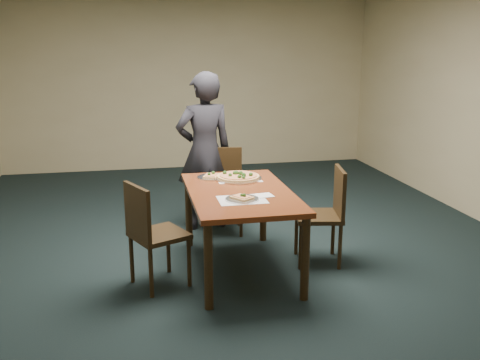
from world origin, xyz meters
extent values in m
plane|color=black|center=(0.00, 0.00, 0.00)|extent=(8.00, 8.00, 0.00)
plane|color=tan|center=(0.00, 4.00, 1.40)|extent=(6.00, 0.00, 6.00)
cube|color=#602713|center=(-0.03, -0.32, 0.73)|extent=(0.90, 1.50, 0.04)
cylinder|color=black|center=(-0.42, -1.01, 0.35)|extent=(0.07, 0.07, 0.70)
cylinder|color=black|center=(-0.42, 0.37, 0.35)|extent=(0.07, 0.07, 0.70)
cylinder|color=black|center=(0.36, -1.01, 0.35)|extent=(0.07, 0.07, 0.70)
cylinder|color=black|center=(0.36, 0.37, 0.35)|extent=(0.07, 0.07, 0.70)
cube|color=black|center=(0.00, 0.72, 0.45)|extent=(0.47, 0.47, 0.04)
cylinder|color=black|center=(-0.20, 0.56, 0.21)|extent=(0.04, 0.04, 0.43)
cylinder|color=black|center=(-0.15, 0.92, 0.21)|extent=(0.04, 0.04, 0.43)
cylinder|color=black|center=(0.15, 0.51, 0.21)|extent=(0.04, 0.04, 0.43)
cylinder|color=black|center=(0.20, 0.87, 0.21)|extent=(0.04, 0.04, 0.43)
cube|color=black|center=(0.03, 0.90, 0.69)|extent=(0.42, 0.09, 0.44)
cube|color=black|center=(-0.76, -0.49, 0.45)|extent=(0.56, 0.56, 0.04)
cylinder|color=black|center=(-0.53, -0.58, 0.21)|extent=(0.04, 0.04, 0.43)
cylinder|color=black|center=(-0.85, -0.73, 0.21)|extent=(0.04, 0.04, 0.43)
cylinder|color=black|center=(-0.68, -0.25, 0.21)|extent=(0.04, 0.04, 0.43)
cylinder|color=black|center=(-1.00, -0.40, 0.21)|extent=(0.04, 0.04, 0.43)
cube|color=black|center=(-0.94, -0.57, 0.69)|extent=(0.21, 0.40, 0.44)
cube|color=black|center=(0.73, -0.29, 0.45)|extent=(0.49, 0.49, 0.04)
cylinder|color=black|center=(0.58, -0.08, 0.21)|extent=(0.04, 0.04, 0.43)
cylinder|color=black|center=(0.94, -0.15, 0.21)|extent=(0.04, 0.04, 0.43)
cylinder|color=black|center=(0.51, -0.43, 0.21)|extent=(0.04, 0.04, 0.43)
cylinder|color=black|center=(0.87, -0.50, 0.21)|extent=(0.04, 0.04, 0.43)
cube|color=black|center=(0.91, -0.33, 0.69)|extent=(0.12, 0.42, 0.44)
imported|color=black|center=(-0.18, 0.92, 0.87)|extent=(0.69, 0.51, 1.74)
cube|color=white|center=(0.04, 0.10, 0.75)|extent=(0.42, 0.32, 0.00)
cube|color=white|center=(-0.07, -0.60, 0.75)|extent=(0.40, 0.30, 0.00)
cylinder|color=silver|center=(0.04, 0.10, 0.76)|extent=(0.45, 0.45, 0.01)
cylinder|color=#DC9A54|center=(0.04, 0.10, 0.77)|extent=(0.41, 0.41, 0.02)
cylinder|color=#EFC77C|center=(0.04, 0.10, 0.79)|extent=(0.36, 0.36, 0.01)
sphere|color=#1D4013|center=(0.03, -0.02, 0.80)|extent=(0.04, 0.04, 0.04)
sphere|color=#1D4013|center=(0.08, 0.03, 0.81)|extent=(0.04, 0.04, 0.04)
sphere|color=#1D4013|center=(0.01, 0.13, 0.80)|extent=(0.04, 0.04, 0.04)
sphere|color=#1D4013|center=(0.03, 0.15, 0.80)|extent=(0.03, 0.03, 0.03)
sphere|color=#1D4013|center=(-0.08, 0.17, 0.80)|extent=(0.04, 0.04, 0.04)
sphere|color=#1D4013|center=(0.06, -0.05, 0.80)|extent=(0.03, 0.03, 0.03)
sphere|color=#1D4013|center=(0.07, 0.11, 0.80)|extent=(0.04, 0.04, 0.04)
sphere|color=#1D4013|center=(0.03, 0.14, 0.80)|extent=(0.04, 0.04, 0.04)
sphere|color=#1D4013|center=(-0.05, 0.07, 0.80)|extent=(0.03, 0.03, 0.03)
sphere|color=#1D4013|center=(0.15, 0.04, 0.80)|extent=(0.04, 0.04, 0.04)
cylinder|color=silver|center=(-0.07, -0.60, 0.76)|extent=(0.28, 0.28, 0.01)
cube|color=#DC9A54|center=(-0.07, -0.60, 0.77)|extent=(0.20, 0.21, 0.02)
cube|color=#EFC77C|center=(-0.07, -0.60, 0.78)|extent=(0.16, 0.17, 0.01)
sphere|color=#1D4013|center=(-0.07, -0.61, 0.79)|extent=(0.03, 0.03, 0.03)
sphere|color=#1D4013|center=(-0.05, -0.62, 0.79)|extent=(0.03, 0.03, 0.03)
cylinder|color=silver|center=(-0.21, 0.21, 0.76)|extent=(0.28, 0.28, 0.01)
cube|color=#DC9A54|center=(-0.21, 0.21, 0.77)|extent=(0.19, 0.21, 0.02)
cube|color=#EFC77C|center=(-0.21, 0.21, 0.78)|extent=(0.15, 0.17, 0.01)
sphere|color=#1D4013|center=(-0.23, 0.19, 0.79)|extent=(0.03, 0.03, 0.03)
sphere|color=#1D4013|center=(-0.18, 0.23, 0.79)|extent=(0.03, 0.03, 0.03)
cube|color=white|center=(0.14, -0.52, 0.75)|extent=(0.16, 0.16, 0.01)
camera|label=1|loc=(-0.95, -4.80, 2.02)|focal=40.00mm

